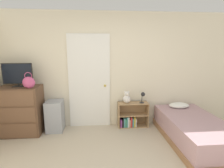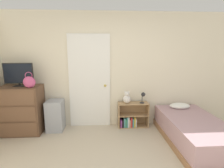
{
  "view_description": "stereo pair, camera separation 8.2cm",
  "coord_description": "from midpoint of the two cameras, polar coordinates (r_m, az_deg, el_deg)",
  "views": [
    {
      "loc": [
        -0.32,
        -1.75,
        1.75
      ],
      "look_at": [
        -0.01,
        1.88,
        1.02
      ],
      "focal_mm": 28.0,
      "sensor_mm": 36.0,
      "label": 1
    },
    {
      "loc": [
        -0.24,
        -1.76,
        1.75
      ],
      "look_at": [
        -0.01,
        1.88,
        1.02
      ],
      "focal_mm": 28.0,
      "sensor_mm": 36.0,
      "label": 2
    }
  ],
  "objects": [
    {
      "name": "wall_back",
      "position": [
        3.95,
        -0.86,
        4.38
      ],
      "size": [
        10.0,
        0.06,
        2.55
      ],
      "color": "beige",
      "rests_on": "ground_plane"
    },
    {
      "name": "tv",
      "position": [
        3.99,
        -29.01,
        2.73
      ],
      "size": [
        0.59,
        0.16,
        0.47
      ],
      "color": "black",
      "rests_on": "dresser"
    },
    {
      "name": "bed",
      "position": [
        3.76,
        24.52,
        -13.51
      ],
      "size": [
        1.0,
        1.84,
        0.57
      ],
      "color": "#996B47",
      "rests_on": "ground_plane"
    },
    {
      "name": "dresser",
      "position": [
        4.14,
        -27.99,
        -7.61
      ],
      "size": [
        0.81,
        0.54,
        1.01
      ],
      "color": "brown",
      "rests_on": "ground_plane"
    },
    {
      "name": "handbag",
      "position": [
        3.74,
        -26.12,
        0.52
      ],
      "size": [
        0.24,
        0.12,
        0.31
      ],
      "color": "#C64C7F",
      "rests_on": "dresser"
    },
    {
      "name": "storage_bin",
      "position": [
        4.05,
        -18.67,
        -9.82
      ],
      "size": [
        0.35,
        0.39,
        0.66
      ],
      "color": "#999EA8",
      "rests_on": "ground_plane"
    },
    {
      "name": "teddy_bear",
      "position": [
        3.93,
        4.21,
        -4.54
      ],
      "size": [
        0.18,
        0.18,
        0.27
      ],
      "color": "silver",
      "rests_on": "bookshelf"
    },
    {
      "name": "desk_lamp",
      "position": [
        3.95,
        9.44,
        -3.72
      ],
      "size": [
        0.12,
        0.11,
        0.25
      ],
      "color": "#262628",
      "rests_on": "bookshelf"
    },
    {
      "name": "door_closed",
      "position": [
        3.93,
        -7.99,
        0.75
      ],
      "size": [
        0.91,
        0.09,
        2.08
      ],
      "color": "white",
      "rests_on": "ground_plane"
    },
    {
      "name": "bookshelf",
      "position": [
        4.1,
        5.57,
        -10.73
      ],
      "size": [
        0.68,
        0.26,
        0.56
      ],
      "color": "tan",
      "rests_on": "ground_plane"
    }
  ]
}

